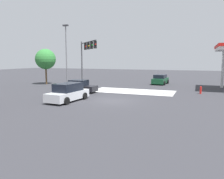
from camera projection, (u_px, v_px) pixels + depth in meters
name	position (u px, v px, depth m)	size (l,w,h in m)	color
ground_plane	(112.00, 101.00, 20.45)	(132.74, 132.74, 0.00)	#333338
crosswalk_markings	(132.00, 91.00, 26.72)	(10.10, 4.40, 0.01)	silver
traffic_signal_mast	(87.00, 53.00, 26.98)	(4.19, 4.19, 6.20)	#47474C
car_0	(68.00, 93.00, 20.24)	(2.29, 4.72, 1.68)	silver
car_1	(160.00, 80.00, 34.40)	(2.31, 4.30, 1.53)	#144728
car_2	(78.00, 87.00, 25.82)	(4.62, 2.08, 1.47)	black
street_light_pole_a	(66.00, 50.00, 32.04)	(0.80, 0.36, 8.86)	slate
tree_corner_a	(46.00, 59.00, 33.95)	(3.15, 3.15, 5.50)	brown
fire_hydrant	(201.00, 90.00, 24.60)	(0.22, 0.22, 0.86)	red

